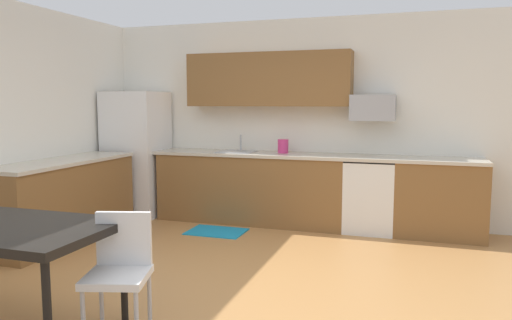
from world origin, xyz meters
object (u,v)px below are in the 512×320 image
refrigerator (137,154)px  dining_table (9,234)px  kettle (283,147)px  chair_near_table (120,266)px  microwave (373,108)px  oven_range (370,195)px

refrigerator → dining_table: size_ratio=1.25×
refrigerator → kettle: 2.12m
refrigerator → chair_near_table: (1.90, -3.32, -0.37)m
microwave → refrigerator: bearing=-176.8°
chair_near_table → oven_range: bearing=68.3°
chair_near_table → dining_table: bearing=-167.3°
microwave → kettle: microwave is taller
oven_range → chair_near_table: size_ratio=1.07×
microwave → dining_table: 4.31m
refrigerator → microwave: (3.25, 0.18, 0.66)m
chair_near_table → kettle: (0.22, 3.45, 0.52)m
dining_table → kettle: size_ratio=7.00×
chair_near_table → microwave: bearing=68.9°
microwave → chair_near_table: bearing=-111.1°
refrigerator → chair_near_table: 3.84m
refrigerator → dining_table: bearing=-71.9°
oven_range → microwave: 1.08m
microwave → chair_near_table: microwave is taller
oven_range → microwave: microwave is taller
oven_range → microwave: bearing=90.0°
microwave → kettle: size_ratio=2.70×
refrigerator → kettle: refrigerator is taller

